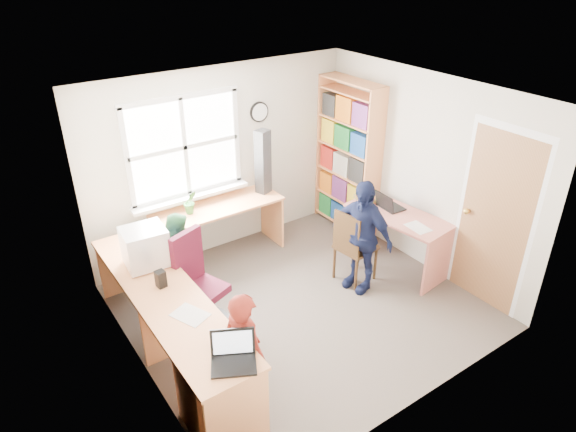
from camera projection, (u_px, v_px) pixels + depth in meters
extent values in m
cube|color=#4F453E|center=(301.00, 306.00, 5.83)|extent=(3.60, 3.40, 0.02)
cube|color=white|center=(304.00, 96.00, 4.69)|extent=(3.60, 3.40, 0.02)
cube|color=beige|center=(222.00, 161.00, 6.50)|extent=(3.60, 0.02, 2.40)
cube|color=beige|center=(430.00, 296.00, 4.02)|extent=(3.60, 0.02, 2.40)
cube|color=beige|center=(130.00, 269.00, 4.35)|extent=(0.02, 3.40, 2.40)
cube|color=beige|center=(423.00, 173.00, 6.17)|extent=(0.02, 3.40, 2.40)
cube|color=white|center=(185.00, 147.00, 6.09)|extent=(1.40, 0.01, 1.20)
cube|color=white|center=(185.00, 147.00, 6.08)|extent=(1.48, 0.04, 1.28)
cube|color=#986941|center=(494.00, 222.00, 5.50)|extent=(0.02, 0.82, 2.00)
sphere|color=gold|center=(466.00, 211.00, 5.72)|extent=(0.07, 0.07, 0.07)
cylinder|color=black|center=(259.00, 112.00, 6.49)|extent=(0.26, 0.03, 0.26)
cylinder|color=white|center=(260.00, 112.00, 6.48)|extent=(0.22, 0.01, 0.22)
cube|color=#FFA366|center=(166.00, 295.00, 4.80)|extent=(0.60, 2.70, 0.03)
cube|color=#FFA366|center=(218.00, 207.00, 6.38)|extent=(1.65, 0.56, 0.03)
cube|color=#FFA366|center=(170.00, 326.00, 4.98)|extent=(0.56, 0.03, 0.72)
cube|color=#FFA366|center=(238.00, 418.00, 4.02)|extent=(0.56, 0.03, 0.72)
cube|color=#FFA366|center=(124.00, 264.00, 5.93)|extent=(0.56, 0.03, 0.72)
cube|color=#FFA366|center=(272.00, 216.00, 6.96)|extent=(0.03, 0.52, 0.72)
cube|color=#FFA366|center=(216.00, 388.00, 4.29)|extent=(0.54, 0.45, 0.72)
cube|color=#DF816F|center=(398.00, 215.00, 6.22)|extent=(0.74, 1.34, 0.03)
cube|color=#DF816F|center=(438.00, 262.00, 5.99)|extent=(0.55, 0.10, 0.71)
cube|color=#DF816F|center=(358.00, 223.00, 6.80)|extent=(0.55, 0.10, 0.71)
cube|color=#FFA366|center=(373.00, 169.00, 6.65)|extent=(0.30, 0.02, 2.10)
cube|color=#FFA366|center=(325.00, 147.00, 7.38)|extent=(0.30, 0.02, 2.10)
cube|color=#FFA366|center=(353.00, 81.00, 6.52)|extent=(0.30, 1.00, 0.02)
cube|color=#FFA366|center=(344.00, 220.00, 7.48)|extent=(0.30, 1.00, 0.02)
cube|color=#FFA366|center=(346.00, 198.00, 7.31)|extent=(0.30, 1.00, 0.02)
cube|color=#FFA366|center=(347.00, 174.00, 7.13)|extent=(0.30, 1.00, 0.02)
cube|color=#FFA366|center=(349.00, 148.00, 6.95)|extent=(0.30, 1.00, 0.02)
cube|color=#FFA366|center=(350.00, 121.00, 6.77)|extent=(0.30, 1.00, 0.02)
cube|color=#FFA366|center=(352.00, 92.00, 6.59)|extent=(0.30, 1.00, 0.02)
cube|color=red|center=(359.00, 220.00, 7.20)|extent=(0.25, 0.28, 0.27)
cube|color=#1B4FA3|center=(344.00, 211.00, 7.43)|extent=(0.25, 0.30, 0.29)
cube|color=#208838|center=(331.00, 202.00, 7.64)|extent=(0.25, 0.26, 0.30)
cube|color=yellow|center=(361.00, 196.00, 7.02)|extent=(0.25, 0.28, 0.30)
cube|color=#7C3688|center=(345.00, 187.00, 7.25)|extent=(0.25, 0.30, 0.32)
cube|color=orange|center=(332.00, 181.00, 7.47)|extent=(0.25, 0.26, 0.29)
cube|color=#282828|center=(362.00, 169.00, 6.84)|extent=(0.25, 0.28, 0.32)
cube|color=silver|center=(347.00, 163.00, 7.08)|extent=(0.25, 0.30, 0.29)
cube|color=red|center=(333.00, 156.00, 7.29)|extent=(0.25, 0.26, 0.30)
cube|color=#1B4FA3|center=(364.00, 144.00, 6.66)|extent=(0.25, 0.28, 0.29)
cube|color=#208838|center=(348.00, 136.00, 6.89)|extent=(0.25, 0.30, 0.30)
cube|color=yellow|center=(334.00, 130.00, 7.10)|extent=(0.25, 0.26, 0.32)
cube|color=#7C3688|center=(367.00, 115.00, 6.48)|extent=(0.25, 0.28, 0.30)
cube|color=orange|center=(350.00, 108.00, 6.71)|extent=(0.25, 0.30, 0.32)
cube|color=#282828|center=(335.00, 104.00, 6.93)|extent=(0.25, 0.26, 0.29)
cylinder|color=black|center=(207.00, 322.00, 5.54)|extent=(0.64, 0.64, 0.04)
cylinder|color=black|center=(205.00, 307.00, 5.44)|extent=(0.07, 0.07, 0.38)
cube|color=#4C0E20|center=(204.00, 291.00, 5.34)|extent=(0.53, 0.53, 0.08)
cube|color=#4C0E20|center=(187.00, 257.00, 5.28)|extent=(0.39, 0.20, 0.59)
cylinder|color=#402A15|center=(356.00, 275.00, 5.99)|extent=(0.04, 0.04, 0.44)
cylinder|color=#402A15|center=(375.00, 264.00, 6.20)|extent=(0.04, 0.04, 0.44)
cylinder|color=#402A15|center=(334.00, 262.00, 6.22)|extent=(0.04, 0.04, 0.44)
cylinder|color=#402A15|center=(354.00, 252.00, 6.43)|extent=(0.04, 0.04, 0.44)
cube|color=#402A15|center=(356.00, 247.00, 6.10)|extent=(0.46, 0.46, 0.04)
cube|color=#402A15|center=(347.00, 234.00, 5.87)|extent=(0.08, 0.39, 0.49)
cube|color=silver|center=(148.00, 264.00, 5.22)|extent=(0.32, 0.26, 0.02)
cube|color=silver|center=(145.00, 247.00, 5.12)|extent=(0.44, 0.40, 0.39)
cube|color=#3F72F2|center=(165.00, 241.00, 5.22)|extent=(0.03, 0.33, 0.28)
cube|color=black|center=(234.00, 365.00, 3.97)|extent=(0.43, 0.39, 0.02)
cube|color=black|center=(233.00, 342.00, 4.04)|extent=(0.34, 0.22, 0.23)
cube|color=white|center=(233.00, 343.00, 4.03)|extent=(0.29, 0.18, 0.19)
cube|color=black|center=(391.00, 207.00, 6.37)|extent=(0.25, 0.33, 0.02)
cube|color=black|center=(384.00, 202.00, 6.27)|extent=(0.08, 0.32, 0.21)
cube|color=#3F72F2|center=(385.00, 201.00, 6.27)|extent=(0.06, 0.28, 0.17)
cube|color=black|center=(161.00, 279.00, 4.86)|extent=(0.09, 0.09, 0.17)
cube|color=black|center=(138.00, 249.00, 5.30)|extent=(0.10, 0.10, 0.19)
cube|color=black|center=(263.00, 162.00, 6.55)|extent=(0.21, 0.20, 0.84)
cube|color=red|center=(369.00, 197.00, 6.57)|extent=(0.29, 0.29, 0.06)
cube|color=silver|center=(190.00, 315.00, 4.52)|extent=(0.32, 0.37, 0.00)
cube|color=silver|center=(418.00, 227.00, 5.92)|extent=(0.22, 0.30, 0.00)
imported|color=#2B6B2A|center=(190.00, 202.00, 6.15)|extent=(0.17, 0.15, 0.29)
imported|color=maroon|center=(245.00, 353.00, 4.31)|extent=(0.36, 0.48, 1.21)
imported|color=#2C6F38|center=(181.00, 258.00, 5.70)|extent=(0.52, 0.61, 1.10)
imported|color=#13193B|center=(361.00, 236.00, 5.85)|extent=(0.50, 0.86, 1.38)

